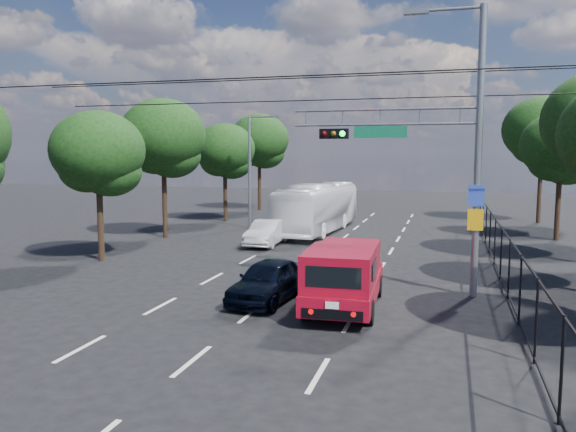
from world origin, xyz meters
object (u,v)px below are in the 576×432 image
(red_pickup, at_px, (345,274))
(white_bus, at_px, (318,208))
(signal_mast, at_px, (440,139))
(navy_hatchback, at_px, (268,280))
(white_van, at_px, (267,233))

(red_pickup, relative_size, white_bus, 0.52)
(signal_mast, distance_m, navy_hatchback, 7.35)
(white_bus, bearing_deg, red_pickup, -70.57)
(navy_hatchback, bearing_deg, signal_mast, 30.53)
(signal_mast, distance_m, white_van, 12.74)
(red_pickup, height_order, white_van, red_pickup)
(signal_mast, xyz_separation_m, red_pickup, (-2.68, -2.66, -4.17))
(navy_hatchback, bearing_deg, red_pickup, 0.33)
(navy_hatchback, height_order, white_bus, white_bus)
(red_pickup, distance_m, navy_hatchback, 2.59)
(signal_mast, relative_size, red_pickup, 1.73)
(navy_hatchback, height_order, white_van, navy_hatchback)
(navy_hatchback, distance_m, white_van, 11.07)
(navy_hatchback, xyz_separation_m, white_bus, (-2.06, 16.05, 0.79))
(white_bus, bearing_deg, signal_mast, -58.24)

